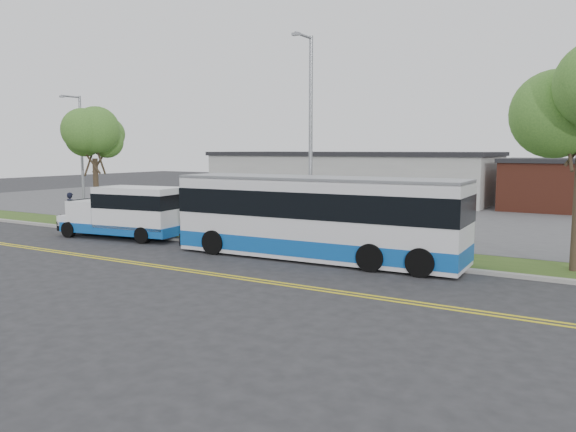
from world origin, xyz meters
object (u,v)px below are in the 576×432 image
Objects in this scene: transit_bus at (316,218)px; tree_west at (94,140)px; streetlight_far at (81,151)px; streetlight_near at (310,134)px; shuttle_bus at (129,211)px; pedestrian at (71,209)px; parked_car_b at (261,199)px; parked_car_a at (200,203)px.

tree_west is at bearing 168.99° from transit_bus.
streetlight_far is 21.23m from transit_bus.
streetlight_near is 1.33× the size of shuttle_bus.
streetlight_far reaches higher than pedestrian.
shuttle_bus is 1.46× the size of parked_car_b.
parked_car_b is at bearing 52.19° from streetlight_far.
transit_bus is 2.54× the size of parked_car_b.
streetlight_near reaches higher than tree_west.
streetlight_near is 0.76× the size of transit_bus.
pedestrian is at bearing -47.17° from streetlight_far.
shuttle_bus is 0.58× the size of transit_bus.
streetlight_far reaches higher than shuttle_bus.
transit_bus is at bearing -60.75° from parked_car_b.
transit_bus is 2.92× the size of parked_car_a.
parked_car_b is (7.80, 10.05, -3.67)m from streetlight_far.
transit_bus is 6.46× the size of pedestrian.
tree_west is at bearing 178.20° from streetlight_near.
tree_west is at bearing -118.29° from parked_car_a.
tree_west is at bearing -118.45° from parked_car_b.
parked_car_b is at bearing 128.44° from transit_bus.
streetlight_far is (-4.00, 2.22, -0.65)m from tree_west.
transit_bus is at bearing -8.96° from tree_west.
streetlight_near reaches higher than parked_car_a.
shuttle_bus reaches higher than parked_car_a.
streetlight_near reaches higher than shuttle_bus.
pedestrian is 9.26m from parked_car_a.
tree_west is 0.73× the size of streetlight_near.
streetlight_near is 1.19× the size of streetlight_far.
pedestrian is (-6.45, 1.50, -0.36)m from shuttle_bus.
streetlight_far is at bearing -139.04° from parked_car_b.
transit_bus reaches higher than parked_car_b.
parked_car_b is (3.80, 12.27, -4.31)m from tree_west.
shuttle_bus reaches higher than parked_car_b.
parked_car_a is (2.44, 8.92, -0.26)m from pedestrian.
shuttle_bus is (9.71, -5.01, -3.05)m from streetlight_far.
parked_car_a is at bearing 43.50° from streetlight_far.
parked_car_b is at bearing 72.78° from tree_west.
parked_car_a is at bearing -109.08° from pedestrian.
shuttle_bus is 15.20m from parked_car_b.
parked_car_a is 5.10m from parked_car_b.
streetlight_far is 1.64× the size of parked_car_b.
transit_bus reaches higher than shuttle_bus.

